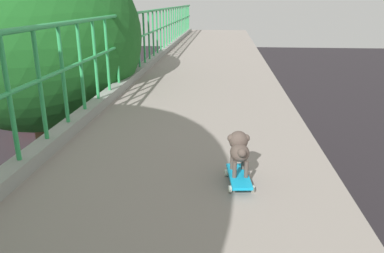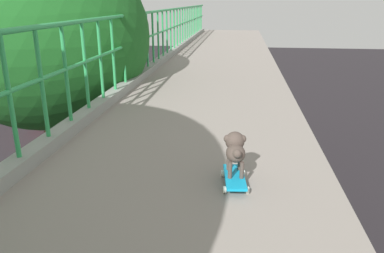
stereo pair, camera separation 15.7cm
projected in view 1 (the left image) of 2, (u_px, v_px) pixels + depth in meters
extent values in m
cube|color=gray|center=(166.00, 237.00, 2.84)|extent=(2.93, 35.91, 0.41)
cube|color=black|center=(163.00, 221.00, 2.68)|extent=(2.87, 0.06, 0.00)
cylinder|color=green|center=(10.00, 100.00, 3.18)|extent=(0.04, 0.04, 1.12)
cylinder|color=green|center=(40.00, 86.00, 3.70)|extent=(0.04, 0.04, 1.12)
cylinder|color=green|center=(63.00, 75.00, 4.22)|extent=(0.04, 0.04, 1.12)
cylinder|color=green|center=(81.00, 67.00, 4.74)|extent=(0.04, 0.04, 1.12)
cylinder|color=green|center=(95.00, 60.00, 5.26)|extent=(0.04, 0.04, 1.12)
cylinder|color=green|center=(107.00, 55.00, 5.78)|extent=(0.04, 0.04, 1.12)
cylinder|color=green|center=(117.00, 50.00, 6.30)|extent=(0.04, 0.04, 1.12)
cylinder|color=green|center=(125.00, 47.00, 6.82)|extent=(0.04, 0.04, 1.12)
cylinder|color=green|center=(132.00, 43.00, 7.34)|extent=(0.04, 0.04, 1.12)
cylinder|color=green|center=(139.00, 40.00, 7.86)|extent=(0.04, 0.04, 1.12)
cylinder|color=green|center=(144.00, 38.00, 8.38)|extent=(0.04, 0.04, 1.12)
cylinder|color=green|center=(149.00, 36.00, 8.90)|extent=(0.04, 0.04, 1.12)
cylinder|color=green|center=(153.00, 34.00, 9.42)|extent=(0.04, 0.04, 1.12)
cylinder|color=green|center=(157.00, 32.00, 9.94)|extent=(0.04, 0.04, 1.12)
cylinder|color=green|center=(160.00, 30.00, 10.46)|extent=(0.04, 0.04, 1.12)
cylinder|color=green|center=(164.00, 29.00, 10.98)|extent=(0.04, 0.04, 1.12)
cylinder|color=green|center=(166.00, 28.00, 11.50)|extent=(0.04, 0.04, 1.12)
cylinder|color=green|center=(169.00, 26.00, 12.02)|extent=(0.04, 0.04, 1.12)
cylinder|color=green|center=(171.00, 25.00, 12.54)|extent=(0.04, 0.04, 1.12)
cylinder|color=green|center=(174.00, 24.00, 13.06)|extent=(0.04, 0.04, 1.12)
cylinder|color=green|center=(176.00, 23.00, 13.58)|extent=(0.04, 0.04, 1.12)
cylinder|color=green|center=(177.00, 22.00, 14.10)|extent=(0.04, 0.04, 1.12)
cylinder|color=green|center=(179.00, 22.00, 14.62)|extent=(0.04, 0.04, 1.12)
cylinder|color=green|center=(181.00, 21.00, 15.14)|extent=(0.04, 0.04, 1.12)
cylinder|color=green|center=(182.00, 20.00, 15.66)|extent=(0.04, 0.04, 1.12)
cylinder|color=green|center=(184.00, 20.00, 16.18)|extent=(0.04, 0.04, 1.12)
cylinder|color=green|center=(185.00, 19.00, 16.70)|extent=(0.04, 0.04, 1.12)
cylinder|color=green|center=(186.00, 18.00, 17.22)|extent=(0.04, 0.04, 1.12)
cylinder|color=green|center=(187.00, 18.00, 17.74)|extent=(0.04, 0.04, 1.12)
cylinder|color=green|center=(189.00, 17.00, 18.26)|extent=(0.04, 0.04, 1.12)
cube|color=red|center=(68.00, 82.00, 26.09)|extent=(2.34, 10.29, 3.21)
cube|color=black|center=(67.00, 74.00, 25.91)|extent=(2.36, 9.47, 0.70)
cylinder|color=black|center=(102.00, 90.00, 29.84)|extent=(0.28, 0.96, 0.96)
cylinder|color=black|center=(75.00, 89.00, 30.03)|extent=(0.28, 0.96, 0.96)
cylinder|color=black|center=(70.00, 113.00, 23.78)|extent=(0.28, 0.96, 0.96)
cylinder|color=black|center=(36.00, 112.00, 23.96)|extent=(0.28, 0.96, 0.96)
cylinder|color=#4F3C24|center=(59.00, 214.00, 8.36)|extent=(0.50, 0.50, 5.52)
ellipsoid|color=#1B591F|center=(35.00, 37.00, 7.11)|extent=(4.05, 4.05, 3.60)
cube|color=#1096C9|center=(239.00, 176.00, 3.20)|extent=(0.22, 0.49, 0.02)
cylinder|color=white|center=(247.00, 173.00, 3.36)|extent=(0.03, 0.06, 0.06)
cylinder|color=white|center=(226.00, 173.00, 3.36)|extent=(0.03, 0.06, 0.06)
cylinder|color=white|center=(252.00, 189.00, 3.07)|extent=(0.03, 0.06, 0.06)
cylinder|color=white|center=(230.00, 189.00, 3.07)|extent=(0.03, 0.06, 0.06)
cylinder|color=#4E4039|center=(243.00, 161.00, 3.29)|extent=(0.04, 0.04, 0.15)
cylinder|color=#4E4039|center=(232.00, 161.00, 3.29)|extent=(0.04, 0.04, 0.15)
cylinder|color=#4E4039|center=(246.00, 169.00, 3.13)|extent=(0.04, 0.04, 0.15)
cylinder|color=#4E4039|center=(235.00, 169.00, 3.13)|extent=(0.04, 0.04, 0.15)
ellipsoid|color=#4E4039|center=(240.00, 152.00, 3.17)|extent=(0.19, 0.24, 0.15)
sphere|color=#4E4039|center=(238.00, 140.00, 3.24)|extent=(0.17, 0.17, 0.17)
ellipsoid|color=brown|center=(237.00, 139.00, 3.31)|extent=(0.07, 0.08, 0.05)
sphere|color=#4E4039|center=(246.00, 138.00, 3.23)|extent=(0.07, 0.07, 0.07)
sphere|color=#4E4039|center=(231.00, 138.00, 3.23)|extent=(0.07, 0.07, 0.07)
sphere|color=#4E4039|center=(242.00, 153.00, 3.05)|extent=(0.07, 0.07, 0.07)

